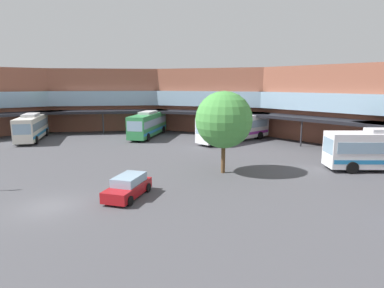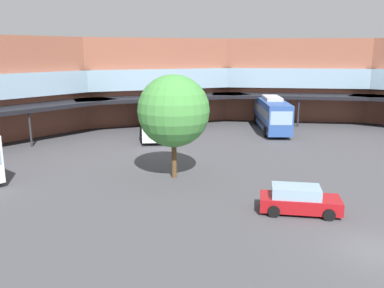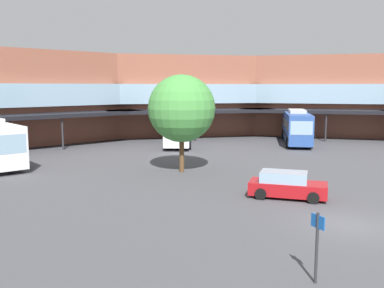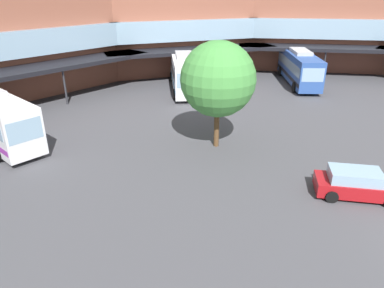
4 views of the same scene
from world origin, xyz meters
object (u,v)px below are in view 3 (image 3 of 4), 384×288
at_px(bus_0, 296,126).
at_px(parked_car, 287,185).
at_px(stop_sign_post, 317,240).
at_px(bus_4, 179,127).
at_px(plaza_tree, 182,109).

bearing_deg(bus_0, parked_car, -6.17).
height_order(bus_0, parked_car, bus_0).
bearing_deg(stop_sign_post, parked_car, 41.27).
relative_size(bus_4, stop_sign_post, 4.12).
relative_size(bus_0, parked_car, 2.20).
height_order(bus_0, stop_sign_post, bus_0).
bearing_deg(parked_car, bus_4, 124.25).
bearing_deg(bus_0, plaza_tree, -29.00).
distance_m(bus_0, plaza_tree, 20.80).
bearing_deg(parked_car, plaza_tree, 147.49).
distance_m(plaza_tree, stop_sign_post, 19.08).
relative_size(parked_car, stop_sign_post, 1.96).
height_order(bus_4, parked_car, bus_4).
bearing_deg(bus_0, stop_sign_post, -3.90).
xyz_separation_m(plaza_tree, stop_sign_post, (-8.28, -16.86, -3.32)).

